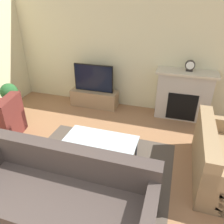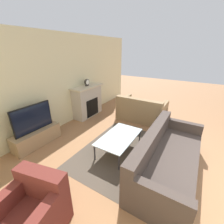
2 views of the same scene
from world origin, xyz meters
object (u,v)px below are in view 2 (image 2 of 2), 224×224
tv (33,118)px  couch_sectional (167,159)px  coffee_table (119,137)px  couch_loveseat (141,111)px  mantel_clock (87,82)px  armchair_by_window (30,220)px

tv → couch_sectional: size_ratio=0.42×
coffee_table → couch_loveseat: bearing=5.8°
couch_sectional → couch_loveseat: bearing=32.5°
tv → mantel_clock: (2.12, 0.06, 0.48)m
mantel_clock → couch_loveseat: bearing=-69.3°
couch_sectional → mantel_clock: bearing=66.0°
armchair_by_window → couch_loveseat: bearing=78.7°
tv → coffee_table: tv is taller
couch_loveseat → armchair_by_window: size_ratio=1.54×
armchair_by_window → mantel_clock: 3.99m
couch_sectional → armchair_by_window: 2.37m
tv → couch_sectional: tv is taller
couch_sectional → couch_loveseat: (2.03, 1.30, 0.00)m
tv → armchair_by_window: bearing=-125.7°
tv → couch_loveseat: tv is taller
couch_loveseat → coffee_table: couch_loveseat is taller
tv → couch_sectional: 3.12m
couch_sectional → armchair_by_window: (-2.04, 1.20, 0.01)m
couch_sectional → coffee_table: 1.11m
tv → armchair_by_window: 2.25m
tv → coffee_table: size_ratio=0.80×
armchair_by_window → coffee_table: 2.14m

